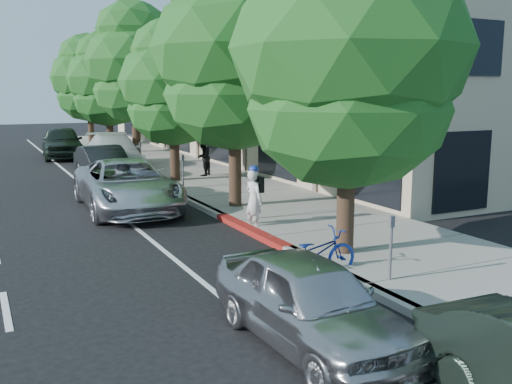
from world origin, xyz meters
TOP-DOWN VIEW (x-y plane):
  - ground at (0.00, 0.00)m, footprint 120.00×120.00m
  - sidewalk at (2.30, 8.00)m, footprint 4.60×56.00m
  - curb at (0.00, 8.00)m, footprint 0.30×56.00m
  - curb_red_segment at (0.00, 1.00)m, footprint 0.32×4.00m
  - storefront_building at (9.60, 18.00)m, footprint 10.00×36.00m
  - street_tree_0 at (0.90, -2.00)m, footprint 5.25×5.25m
  - street_tree_1 at (0.90, 4.00)m, footprint 5.17×5.17m
  - street_tree_2 at (0.90, 10.00)m, footprint 4.36×4.36m
  - street_tree_3 at (0.90, 16.00)m, footprint 4.76×4.76m
  - street_tree_4 at (0.90, 22.00)m, footprint 4.77×4.77m
  - street_tree_5 at (0.90, 28.00)m, footprint 5.11×5.11m
  - cyclist at (0.25, 1.35)m, footprint 0.53×0.69m
  - bicycle at (-0.40, -2.81)m, footprint 1.89×0.71m
  - silver_suv at (-2.20, 5.50)m, footprint 2.88×5.89m
  - dark_sedan at (-1.69, 11.53)m, footprint 1.74×4.64m
  - white_pickup at (-0.50, 15.00)m, footprint 3.00×6.14m
  - dark_suv_far at (-1.90, 21.72)m, footprint 2.54×5.44m
  - near_car_a at (-2.20, -5.50)m, footprint 1.72×4.02m
  - pedestrian at (2.39, 10.62)m, footprint 1.00×1.00m

SIDE VIEW (x-z plane):
  - ground at x=0.00m, z-range 0.00..0.00m
  - sidewalk at x=2.30m, z-range 0.00..0.15m
  - curb at x=0.00m, z-range 0.00..0.15m
  - curb_red_segment at x=0.00m, z-range 0.00..0.15m
  - bicycle at x=-0.40m, z-range 0.00..0.98m
  - near_car_a at x=-2.20m, z-range 0.00..1.35m
  - dark_sedan at x=-1.69m, z-range 0.00..1.51m
  - silver_suv at x=-2.20m, z-range 0.00..1.61m
  - cyclist at x=0.25m, z-range 0.00..1.67m
  - white_pickup at x=-0.50m, z-range 0.00..1.72m
  - dark_suv_far at x=-1.90m, z-range 0.00..1.80m
  - pedestrian at x=2.39m, z-range 0.15..1.78m
  - storefront_building at x=9.60m, z-range 0.00..7.00m
  - street_tree_2 at x=0.90m, z-range 0.73..7.42m
  - street_tree_4 at x=0.90m, z-range 0.79..8.12m
  - street_tree_0 at x=0.90m, z-range 0.75..8.31m
  - street_tree_5 at x=0.90m, z-range 0.80..8.46m
  - street_tree_1 at x=0.90m, z-range 0.89..8.96m
  - street_tree_3 at x=0.90m, z-range 1.02..9.20m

